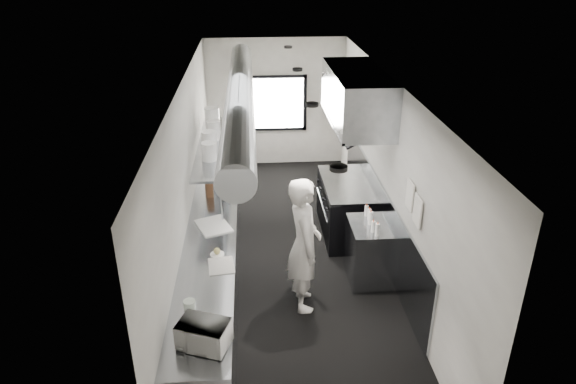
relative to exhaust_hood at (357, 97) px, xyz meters
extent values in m
cube|color=black|center=(-1.10, -0.70, -2.39)|extent=(3.00, 8.00, 0.01)
cube|color=beige|center=(-1.10, -0.70, 0.41)|extent=(3.00, 8.00, 0.01)
cube|color=beige|center=(-1.10, 3.30, -0.99)|extent=(3.00, 0.02, 2.80)
cube|color=beige|center=(-1.10, -4.70, -0.99)|extent=(3.00, 0.02, 2.80)
cube|color=beige|center=(-2.60, -0.70, -0.99)|extent=(0.02, 8.00, 2.80)
cube|color=beige|center=(0.40, -0.70, -0.99)|extent=(0.02, 8.00, 2.80)
cube|color=gray|center=(0.38, -0.40, -1.84)|extent=(0.03, 5.50, 1.10)
cylinder|color=gray|center=(-1.80, -0.30, 0.16)|extent=(0.40, 6.40, 0.40)
cube|color=silver|center=(-1.10, 3.26, -0.99)|extent=(1.20, 0.03, 1.10)
cube|color=black|center=(-1.10, 3.28, -0.42)|extent=(1.36, 0.03, 0.08)
cube|color=black|center=(-1.10, 3.28, -1.57)|extent=(1.36, 0.03, 0.08)
cube|color=black|center=(-1.74, 3.28, -0.99)|extent=(0.08, 0.03, 1.25)
cube|color=black|center=(-0.46, 3.28, -0.99)|extent=(0.08, 0.03, 1.25)
cube|color=gray|center=(0.00, 0.00, 0.01)|extent=(0.80, 2.20, 0.80)
cube|color=gray|center=(-0.38, 0.00, -0.38)|extent=(0.05, 2.20, 0.05)
cube|color=black|center=(-0.08, 0.00, -0.33)|extent=(0.50, 2.10, 0.28)
cube|color=gray|center=(-2.25, -1.20, -1.94)|extent=(0.70, 6.00, 0.90)
cube|color=gray|center=(-2.30, 0.30, -0.84)|extent=(0.45, 3.00, 0.04)
cylinder|color=gray|center=(-2.10, -1.10, -1.17)|extent=(0.04, 0.04, 0.66)
cylinder|color=gray|center=(-2.10, 0.30, -1.17)|extent=(0.04, 0.04, 0.66)
cylinder|color=gray|center=(-2.10, 1.70, -1.17)|extent=(0.04, 0.04, 0.66)
cube|color=black|center=(-0.05, 0.00, -1.94)|extent=(0.85, 1.60, 0.90)
cube|color=gray|center=(-0.05, 0.00, -1.47)|extent=(0.85, 1.60, 0.04)
cube|color=gray|center=(-0.46, 0.00, -1.94)|extent=(0.03, 1.55, 0.80)
cylinder|color=gray|center=(-0.49, 0.00, -1.84)|extent=(0.03, 1.30, 0.03)
cube|color=gray|center=(0.05, -1.40, -1.94)|extent=(0.65, 0.80, 0.90)
cube|color=gray|center=(-2.25, 2.50, -1.94)|extent=(0.70, 1.20, 0.90)
cube|color=white|center=(0.37, -1.90, -0.79)|extent=(0.02, 0.28, 0.38)
cube|color=white|center=(0.37, -2.25, -0.84)|extent=(0.02, 0.28, 0.38)
imported|color=silver|center=(-1.00, -1.94, -1.44)|extent=(0.49, 0.71, 1.89)
imported|color=silver|center=(-2.17, -3.72, -1.35)|extent=(0.55, 0.48, 0.27)
cylinder|color=beige|center=(-2.36, -3.40, -1.44)|extent=(0.17, 0.17, 0.10)
cylinder|color=beige|center=(-2.38, -3.12, -1.44)|extent=(0.15, 0.15, 0.10)
cube|color=white|center=(-2.07, -2.30, -1.49)|extent=(0.36, 0.43, 0.01)
cylinder|color=white|center=(-2.13, -2.04, -1.48)|extent=(0.20, 0.20, 0.02)
sphere|color=tan|center=(-2.13, -2.04, -1.43)|extent=(0.09, 0.09, 0.09)
cube|color=silver|center=(-2.22, -1.27, -1.48)|extent=(0.59, 0.66, 0.02)
cube|color=#55321E|center=(-2.35, -0.22, -1.36)|extent=(0.15, 0.25, 0.26)
cylinder|color=white|center=(-2.29, -0.40, -0.68)|extent=(0.26, 0.26, 0.27)
cylinder|color=white|center=(-2.32, 0.04, -0.67)|extent=(0.30, 0.30, 0.31)
cylinder|color=white|center=(-2.27, 0.53, -0.66)|extent=(0.25, 0.25, 0.32)
cylinder|color=white|center=(-2.33, 1.07, -0.62)|extent=(0.32, 0.32, 0.40)
cylinder|color=silver|center=(0.04, -1.70, -1.40)|extent=(0.08, 0.08, 0.18)
cylinder|color=silver|center=(0.00, -1.60, -1.41)|extent=(0.06, 0.06, 0.17)
cylinder|color=silver|center=(0.01, -1.37, -1.39)|extent=(0.08, 0.08, 0.20)
cylinder|color=silver|center=(0.03, -1.23, -1.41)|extent=(0.06, 0.06, 0.17)
cylinder|color=silver|center=(0.01, -1.11, -1.41)|extent=(0.06, 0.06, 0.17)
camera|label=1|loc=(-1.64, -7.82, 2.11)|focal=32.48mm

